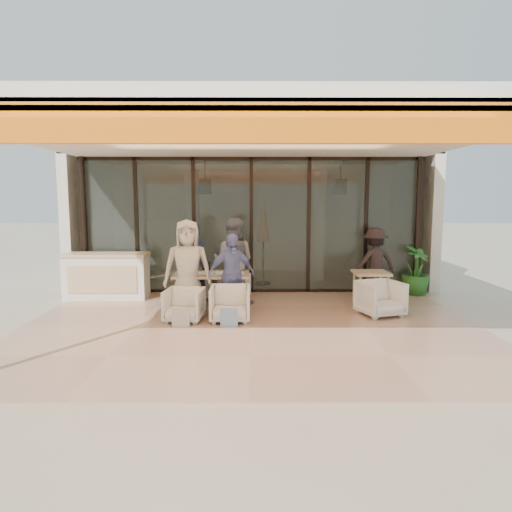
# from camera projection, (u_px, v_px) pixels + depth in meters

# --- Properties ---
(ground) EXTENTS (70.00, 70.00, 0.00)m
(ground) POSITION_uv_depth(u_px,v_px,m) (251.00, 328.00, 7.95)
(ground) COLOR #C6B293
(ground) RESTS_ON ground
(terrace_floor) EXTENTS (8.00, 6.00, 0.01)m
(terrace_floor) POSITION_uv_depth(u_px,v_px,m) (251.00, 327.00, 7.95)
(terrace_floor) COLOR tan
(terrace_floor) RESTS_ON ground
(terrace_structure) EXTENTS (8.00, 6.00, 3.40)m
(terrace_structure) POSITION_uv_depth(u_px,v_px,m) (250.00, 135.00, 7.29)
(terrace_structure) COLOR silver
(terrace_structure) RESTS_ON ground
(glass_storefront) EXTENTS (8.08, 0.10, 3.20)m
(glass_storefront) POSITION_uv_depth(u_px,v_px,m) (251.00, 226.00, 10.73)
(glass_storefront) COLOR #9EADA3
(glass_storefront) RESTS_ON ground
(interior_block) EXTENTS (9.05, 3.62, 3.52)m
(interior_block) POSITION_uv_depth(u_px,v_px,m) (252.00, 199.00, 12.95)
(interior_block) COLOR silver
(interior_block) RESTS_ON ground
(host_counter) EXTENTS (1.85, 0.65, 1.04)m
(host_counter) POSITION_uv_depth(u_px,v_px,m) (107.00, 276.00, 10.15)
(host_counter) COLOR silver
(host_counter) RESTS_ON ground
(dining_table) EXTENTS (1.50, 0.90, 0.93)m
(dining_table) POSITION_uv_depth(u_px,v_px,m) (211.00, 276.00, 9.21)
(dining_table) COLOR #E0BF89
(dining_table) RESTS_ON ground
(chair_far_left) EXTENTS (0.70, 0.67, 0.60)m
(chair_far_left) POSITION_uv_depth(u_px,v_px,m) (197.00, 286.00, 10.19)
(chair_far_left) COLOR white
(chair_far_left) RESTS_ON ground
(chair_far_right) EXTENTS (0.73, 0.69, 0.64)m
(chair_far_right) POSITION_uv_depth(u_px,v_px,m) (235.00, 285.00, 10.19)
(chair_far_right) COLOR white
(chair_far_right) RESTS_ON ground
(chair_near_left) EXTENTS (0.73, 0.69, 0.68)m
(chair_near_left) POSITION_uv_depth(u_px,v_px,m) (184.00, 303.00, 8.30)
(chair_near_left) COLOR white
(chair_near_left) RESTS_ON ground
(chair_near_right) EXTENTS (0.72, 0.67, 0.73)m
(chair_near_right) POSITION_uv_depth(u_px,v_px,m) (230.00, 302.00, 8.30)
(chair_near_right) COLOR white
(chair_near_right) RESTS_ON ground
(diner_navy) EXTENTS (0.69, 0.50, 1.77)m
(diner_navy) POSITION_uv_depth(u_px,v_px,m) (194.00, 263.00, 9.62)
(diner_navy) COLOR #192038
(diner_navy) RESTS_ON ground
(diner_grey) EXTENTS (1.03, 0.89, 1.85)m
(diner_grey) POSITION_uv_depth(u_px,v_px,m) (233.00, 261.00, 9.62)
(diner_grey) COLOR slate
(diner_grey) RESTS_ON ground
(diner_cream) EXTENTS (0.96, 0.68, 1.85)m
(diner_cream) POSITION_uv_depth(u_px,v_px,m) (188.00, 268.00, 8.73)
(diner_cream) COLOR beige
(diner_cream) RESTS_ON ground
(diner_periwinkle) EXTENTS (1.01, 0.69, 1.59)m
(diner_periwinkle) POSITION_uv_depth(u_px,v_px,m) (231.00, 274.00, 8.75)
(diner_periwinkle) COLOR #7480C1
(diner_periwinkle) RESTS_ON ground
(tote_bag_cream) EXTENTS (0.30, 0.10, 0.34)m
(tote_bag_cream) POSITION_uv_depth(u_px,v_px,m) (181.00, 318.00, 7.93)
(tote_bag_cream) COLOR silver
(tote_bag_cream) RESTS_ON ground
(tote_bag_blue) EXTENTS (0.30, 0.10, 0.34)m
(tote_bag_blue) POSITION_uv_depth(u_px,v_px,m) (229.00, 318.00, 7.93)
(tote_bag_blue) COLOR #99BFD8
(tote_bag_blue) RESTS_ON ground
(side_table) EXTENTS (0.70, 0.70, 0.74)m
(side_table) POSITION_uv_depth(u_px,v_px,m) (371.00, 277.00, 9.40)
(side_table) COLOR #E0BF89
(side_table) RESTS_ON ground
(side_chair) EXTENTS (0.92, 0.89, 0.76)m
(side_chair) POSITION_uv_depth(u_px,v_px,m) (380.00, 297.00, 8.69)
(side_chair) COLOR white
(side_chair) RESTS_ON ground
(standing_woman) EXTENTS (1.14, 0.82, 1.59)m
(standing_woman) POSITION_uv_depth(u_px,v_px,m) (375.00, 263.00, 10.37)
(standing_woman) COLOR black
(standing_woman) RESTS_ON ground
(potted_palm) EXTENTS (0.93, 0.93, 1.18)m
(potted_palm) POSITION_uv_depth(u_px,v_px,m) (416.00, 270.00, 10.58)
(potted_palm) COLOR #1E5919
(potted_palm) RESTS_ON ground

